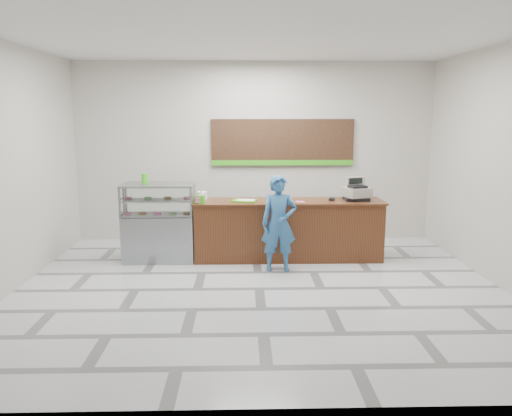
{
  "coord_description": "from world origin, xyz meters",
  "views": [
    {
      "loc": [
        -0.23,
        -6.87,
        2.47
      ],
      "look_at": [
        -0.02,
        0.9,
        1.02
      ],
      "focal_mm": 35.0,
      "sensor_mm": 36.0,
      "label": 1
    }
  ],
  "objects_px": {
    "sales_counter": "(288,230)",
    "serving_tray": "(244,201)",
    "display_case": "(159,221)",
    "customer": "(279,223)",
    "cash_register": "(356,192)"
  },
  "relations": [
    {
      "from": "sales_counter",
      "to": "serving_tray",
      "type": "relative_size",
      "value": 7.28
    },
    {
      "from": "display_case",
      "to": "customer",
      "type": "distance_m",
      "value": 2.12
    },
    {
      "from": "cash_register",
      "to": "customer",
      "type": "bearing_deg",
      "value": -172.66
    },
    {
      "from": "display_case",
      "to": "sales_counter",
      "type": "bearing_deg",
      "value": 0.01
    },
    {
      "from": "customer",
      "to": "serving_tray",
      "type": "bearing_deg",
      "value": 131.4
    },
    {
      "from": "display_case",
      "to": "serving_tray",
      "type": "relative_size",
      "value": 2.97
    },
    {
      "from": "display_case",
      "to": "customer",
      "type": "bearing_deg",
      "value": -18.05
    },
    {
      "from": "sales_counter",
      "to": "display_case",
      "type": "xyz_separation_m",
      "value": [
        -2.22,
        -0.0,
        0.16
      ]
    },
    {
      "from": "serving_tray",
      "to": "customer",
      "type": "height_order",
      "value": "customer"
    },
    {
      "from": "sales_counter",
      "to": "display_case",
      "type": "distance_m",
      "value": 2.23
    },
    {
      "from": "customer",
      "to": "cash_register",
      "type": "bearing_deg",
      "value": 25.83
    },
    {
      "from": "sales_counter",
      "to": "serving_tray",
      "type": "xyz_separation_m",
      "value": [
        -0.76,
        -0.05,
        0.52
      ]
    },
    {
      "from": "customer",
      "to": "sales_counter",
      "type": "bearing_deg",
      "value": 71.39
    },
    {
      "from": "display_case",
      "to": "cash_register",
      "type": "height_order",
      "value": "cash_register"
    },
    {
      "from": "display_case",
      "to": "customer",
      "type": "relative_size",
      "value": 0.86
    }
  ]
}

